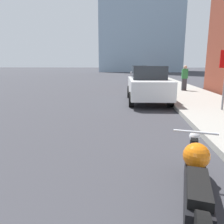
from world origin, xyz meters
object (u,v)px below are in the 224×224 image
at_px(pedestrian, 185,78).
at_px(motorcycle, 196,184).
at_px(parked_car_silver, 139,74).
at_px(parked_car_white, 148,84).

bearing_deg(pedestrian, motorcycle, -101.82).
relative_size(parked_car_silver, pedestrian, 2.89).
distance_m(motorcycle, parked_car_silver, 20.62).
xyz_separation_m(motorcycle, pedestrian, (2.55, 12.17, 0.55)).
height_order(motorcycle, parked_car_silver, parked_car_silver).
height_order(parked_car_silver, pedestrian, pedestrian).
bearing_deg(parked_car_white, pedestrian, 53.64).
bearing_deg(parked_car_silver, parked_car_white, -88.40).
distance_m(motorcycle, pedestrian, 12.44).
bearing_deg(pedestrian, parked_car_silver, 107.51).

